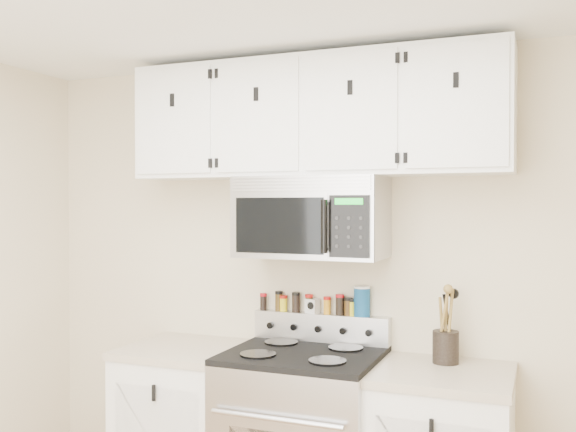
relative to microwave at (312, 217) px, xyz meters
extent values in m
cube|color=#C1B091|center=(0.00, 0.19, -0.38)|extent=(3.50, 0.01, 2.50)
cube|color=black|center=(0.00, -0.13, -0.69)|extent=(0.76, 0.65, 0.03)
cube|color=#B7B7BA|center=(0.00, 0.16, -0.60)|extent=(0.76, 0.08, 0.15)
cylinder|color=black|center=(-0.18, -0.28, -0.67)|extent=(0.18, 0.18, 0.01)
cylinder|color=black|center=(0.18, -0.28, -0.67)|extent=(0.18, 0.18, 0.01)
cylinder|color=black|center=(-0.18, 0.02, -0.67)|extent=(0.18, 0.18, 0.01)
cylinder|color=black|center=(0.18, 0.02, -0.67)|extent=(0.18, 0.18, 0.01)
cube|color=tan|center=(-0.69, -0.10, -0.73)|extent=(0.64, 0.62, 0.04)
cube|color=tan|center=(0.69, -0.10, -0.73)|extent=(0.64, 0.62, 0.04)
cube|color=#9E9EA3|center=(0.00, 0.01, 0.00)|extent=(0.76, 0.38, 0.42)
cube|color=#B7B7BA|center=(0.00, -0.19, 0.17)|extent=(0.73, 0.01, 0.08)
cube|color=black|center=(-0.10, -0.19, -0.04)|extent=(0.47, 0.01, 0.28)
cube|color=black|center=(0.26, -0.19, -0.04)|extent=(0.20, 0.01, 0.30)
cylinder|color=black|center=(0.15, -0.23, -0.04)|extent=(0.03, 0.03, 0.26)
cube|color=white|center=(0.00, 0.03, 0.52)|extent=(2.00, 0.33, 0.62)
cube|color=white|center=(-0.75, -0.14, 0.52)|extent=(0.46, 0.01, 0.57)
cube|color=black|center=(-0.75, -0.15, 0.63)|extent=(0.02, 0.01, 0.07)
cube|color=white|center=(-0.25, -0.14, 0.52)|extent=(0.46, 0.01, 0.57)
cube|color=black|center=(-0.25, -0.15, 0.63)|extent=(0.03, 0.01, 0.07)
cube|color=white|center=(0.25, -0.14, 0.52)|extent=(0.46, 0.01, 0.57)
cube|color=black|center=(0.25, -0.15, 0.63)|extent=(0.03, 0.01, 0.07)
cube|color=white|center=(0.75, -0.14, 0.52)|extent=(0.46, 0.01, 0.57)
cube|color=black|center=(0.75, -0.15, 0.63)|extent=(0.02, 0.01, 0.07)
cylinder|color=black|center=(0.68, 0.03, -0.63)|extent=(0.13, 0.13, 0.16)
cylinder|color=olive|center=(0.68, 0.03, -0.51)|extent=(0.01, 0.01, 0.29)
cylinder|color=olive|center=(0.70, 0.02, -0.50)|extent=(0.01, 0.01, 0.32)
cylinder|color=olive|center=(0.66, 0.04, -0.52)|extent=(0.01, 0.01, 0.27)
cylinder|color=black|center=(0.69, 0.05, -0.52)|extent=(0.01, 0.01, 0.28)
cylinder|color=olive|center=(0.67, 0.01, -0.50)|extent=(0.01, 0.01, 0.31)
cube|color=silver|center=(-0.05, 0.16, -0.49)|extent=(0.08, 0.07, 0.08)
cylinder|color=navy|center=(0.23, 0.16, -0.45)|extent=(0.09, 0.09, 0.15)
cylinder|color=white|center=(0.23, 0.16, -0.37)|extent=(0.09, 0.09, 0.01)
cylinder|color=black|center=(-0.35, 0.16, -0.49)|extent=(0.04, 0.04, 0.08)
cylinder|color=#AD0D16|center=(-0.35, 0.16, -0.44)|extent=(0.04, 0.04, 0.02)
cylinder|color=#433010|center=(-0.25, 0.16, -0.48)|extent=(0.04, 0.04, 0.09)
cylinder|color=black|center=(-0.25, 0.16, -0.43)|extent=(0.04, 0.04, 0.02)
cylinder|color=gold|center=(-0.22, 0.16, -0.49)|extent=(0.04, 0.04, 0.07)
cylinder|color=#A1140C|center=(-0.22, 0.16, -0.45)|extent=(0.04, 0.04, 0.02)
cylinder|color=black|center=(-0.15, 0.16, -0.48)|extent=(0.04, 0.04, 0.09)
cylinder|color=black|center=(-0.15, 0.16, -0.43)|extent=(0.05, 0.05, 0.02)
cylinder|color=#3A250E|center=(-0.07, 0.16, -0.49)|extent=(0.04, 0.04, 0.09)
cylinder|color=#A50F0C|center=(-0.07, 0.16, -0.44)|extent=(0.04, 0.04, 0.02)
cylinder|color=orange|center=(0.03, 0.16, -0.49)|extent=(0.04, 0.04, 0.08)
cylinder|color=#B20F0D|center=(0.03, 0.16, -0.44)|extent=(0.04, 0.04, 0.02)
cylinder|color=black|center=(0.11, 0.16, -0.48)|extent=(0.04, 0.04, 0.10)
cylinder|color=#A80C14|center=(0.11, 0.16, -0.43)|extent=(0.05, 0.05, 0.02)
cylinder|color=#462D10|center=(0.15, 0.16, -0.49)|extent=(0.04, 0.04, 0.08)
cylinder|color=black|center=(0.15, 0.16, -0.44)|extent=(0.05, 0.05, 0.02)
cylinder|color=gold|center=(0.17, 0.16, -0.49)|extent=(0.04, 0.04, 0.08)
cylinder|color=black|center=(0.17, 0.16, -0.45)|extent=(0.04, 0.04, 0.02)
camera|label=1|loc=(1.13, -3.14, 0.06)|focal=40.00mm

